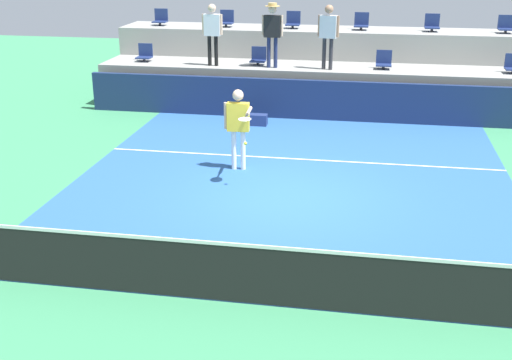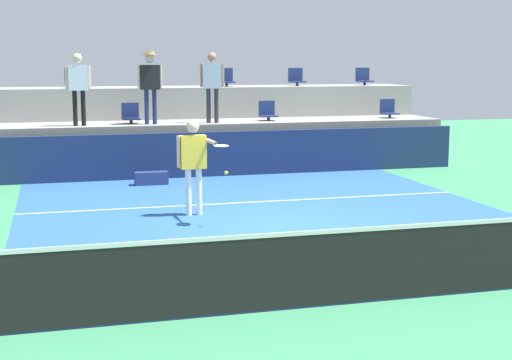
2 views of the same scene
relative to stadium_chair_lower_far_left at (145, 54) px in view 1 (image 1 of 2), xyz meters
The scene contains 22 objects.
ground_plane 9.10m from the stadium_chair_lower_far_left, 53.65° to the right, with size 40.00×40.00×0.00m, color #388456.
court_inner_paint 8.33m from the stadium_chair_lower_far_left, 49.50° to the right, with size 9.00×10.00×0.01m, color #285693.
court_service_line 7.34m from the stadium_chair_lower_far_left, 42.24° to the right, with size 9.00×0.06×0.00m, color white.
tennis_net 12.47m from the stadium_chair_lower_far_left, 64.64° to the right, with size 10.48×0.08×1.07m.
sponsor_backboard 5.54m from the stadium_chair_lower_far_left, 13.05° to the right, with size 13.00×0.16×1.10m, color navy.
seating_tier_lower 5.39m from the stadium_chair_lower_far_left, ahead, with size 13.00×1.80×1.25m, color gray.
seating_tier_upper 5.66m from the stadium_chair_lower_far_left, 19.32° to the left, with size 13.00×1.80×2.10m, color gray.
stadium_chair_lower_far_left is the anchor object (origin of this frame).
stadium_chair_lower_left 3.50m from the stadium_chair_lower_far_left, ahead, with size 0.44×0.40×0.52m.
stadium_chair_lower_right 7.13m from the stadium_chair_lower_far_left, ahead, with size 0.44×0.40×0.52m.
stadium_chair_upper_far_left 1.99m from the stadium_chair_lower_far_left, 91.23° to the left, with size 0.44×0.40×0.52m.
stadium_chair_upper_left 2.93m from the stadium_chair_lower_far_left, 39.93° to the left, with size 0.44×0.40×0.52m.
stadium_chair_upper_mid_left 4.72m from the stadium_chair_lower_far_left, 22.78° to the left, with size 0.44×0.40×0.52m.
stadium_chair_upper_mid_right 6.71m from the stadium_chair_lower_far_left, 15.70° to the left, with size 0.44×0.40×0.52m.
stadium_chair_upper_right 8.75m from the stadium_chair_lower_far_left, 11.93° to the left, with size 0.44×0.40×0.52m.
stadium_chair_upper_far_right 10.83m from the stadium_chair_lower_far_left, ahead, with size 0.44×0.40×0.52m.
tennis_player 7.06m from the stadium_chair_lower_far_left, 54.80° to the right, with size 0.77×1.21×1.77m.
spectator_leaning_on_rail 2.41m from the stadium_chair_lower_far_left, ahead, with size 0.61×0.24×1.76m.
spectator_with_hat 4.08m from the stadium_chair_lower_far_left, ahead, with size 0.61×0.42×1.81m.
spectator_in_white 5.63m from the stadium_chair_lower_far_left, ahead, with size 0.62×0.28×1.79m.
tennis_ball 8.15m from the stadium_chair_lower_far_left, 57.03° to the right, with size 0.07×0.07×0.07m.
equipment_bag 4.48m from the stadium_chair_lower_far_left, 29.71° to the right, with size 0.76×0.28×0.30m, color navy.
Camera 1 is at (1.47, -11.74, 4.75)m, focal length 45.86 mm.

